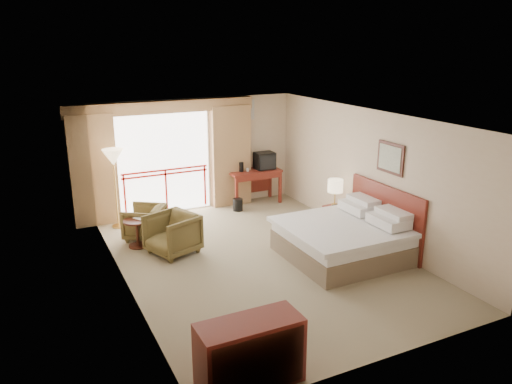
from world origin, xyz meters
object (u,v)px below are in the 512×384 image
table_lamp (335,186)px  floor_lamp (113,160)px  tv (265,161)px  wastebasket (238,205)px  desk (253,177)px  bed (344,238)px  nightstand (335,219)px  dresser (250,353)px  armchair_far (146,238)px  armchair_near (173,253)px  side_table (137,228)px

table_lamp → floor_lamp: floor_lamp is taller
tv → wastebasket: size_ratio=1.57×
desk → bed: bearing=-92.8°
bed → desk: bearing=91.3°
bed → wastebasket: bed is taller
nightstand → tv: 2.71m
desk → dresser: size_ratio=1.04×
armchair_far → floor_lamp: floor_lamp is taller
armchair_near → desk: bearing=107.4°
bed → table_lamp: table_lamp is taller
desk → tv: 0.51m
desk → dresser: desk is taller
table_lamp → armchair_far: bearing=160.6°
desk → armchair_near: bearing=-145.8°
table_lamp → armchair_near: bearing=174.4°
tv → dresser: 7.23m
table_lamp → wastebasket: bearing=122.6°
dresser → bed: bearing=41.6°
table_lamp → wastebasket: size_ratio=1.92×
wastebasket → side_table: size_ratio=0.53×
table_lamp → side_table: bearing=166.7°
nightstand → tv: bearing=95.6°
armchair_far → dresser: 5.21m
bed → tv: bearing=86.8°
bed → desk: 3.85m
table_lamp → side_table: 4.24m
nightstand → floor_lamp: (-4.21, 2.34, 1.25)m
armchair_near → floor_lamp: bearing=178.2°
dresser → armchair_far: bearing=92.8°
desk → armchair_near: (-2.81, -2.22, -0.67)m
bed → floor_lamp: size_ratio=1.20×
nightstand → wastebasket: nightstand is taller
desk → wastebasket: size_ratio=4.36×
armchair_far → tv: bearing=143.2°
table_lamp → dresser: 5.47m
wastebasket → table_lamp: bearing=-57.4°
bed → table_lamp: size_ratio=3.66×
desk → armchair_far: bearing=-162.8°
desk → wastebasket: desk is taller
nightstand → table_lamp: (0.00, 0.05, 0.73)m
armchair_near → dresser: size_ratio=0.69×
bed → tv: tv is taller
desk → floor_lamp: 3.59m
bed → dresser: bearing=-141.4°
table_lamp → desk: size_ratio=0.44×
armchair_near → floor_lamp: size_ratio=0.49×
tv → wastebasket: 1.36m
desk → armchair_near: desk is taller
armchair_far → dresser: dresser is taller
nightstand → dresser: (-3.86, -3.79, 0.15)m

